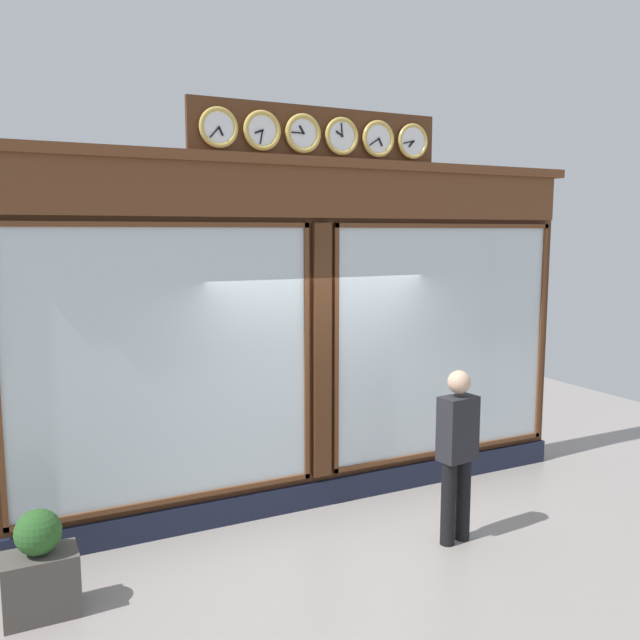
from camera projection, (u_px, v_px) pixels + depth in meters
The scene contains 4 objects.
shop_facade at pixel (315, 333), 7.13m from camera, with size 6.59×0.42×4.24m.
pedestrian at pixel (457, 449), 6.29m from camera, with size 0.38×0.26×1.69m.
planter_box at pixel (41, 584), 5.15m from camera, with size 0.56×0.36×0.51m, color #4C4742.
planter_shrub at pixel (38, 532), 5.09m from camera, with size 0.35×0.35×0.35m, color #285623.
Camera 1 is at (3.07, 6.23, 2.98)m, focal length 37.16 mm.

